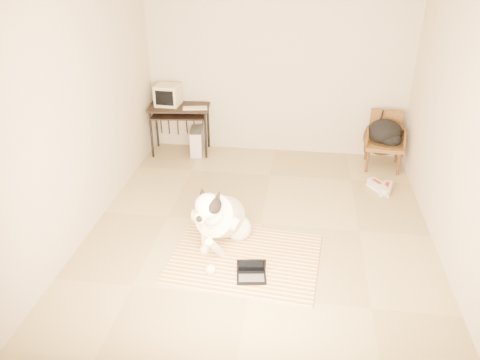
% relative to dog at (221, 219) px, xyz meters
% --- Properties ---
extents(floor, '(4.50, 4.50, 0.00)m').
position_rel_dog_xyz_m(floor, '(0.41, 0.49, -0.35)').
color(floor, tan).
rests_on(floor, ground).
extents(wall_back, '(4.50, 0.00, 4.50)m').
position_rel_dog_xyz_m(wall_back, '(0.41, 2.74, 1.00)').
color(wall_back, '#C3B4A0').
rests_on(wall_back, floor).
extents(wall_front, '(4.50, 0.00, 4.50)m').
position_rel_dog_xyz_m(wall_front, '(0.41, -1.76, 1.00)').
color(wall_front, '#C3B4A0').
rests_on(wall_front, floor).
extents(wall_left, '(0.00, 4.50, 4.50)m').
position_rel_dog_xyz_m(wall_left, '(-1.59, 0.49, 1.00)').
color(wall_left, '#C3B4A0').
rests_on(wall_left, floor).
extents(wall_right, '(0.00, 4.50, 4.50)m').
position_rel_dog_xyz_m(wall_right, '(2.41, 0.49, 1.00)').
color(wall_right, '#C3B4A0').
rests_on(wall_right, floor).
extents(rug, '(1.68, 1.34, 0.02)m').
position_rel_dog_xyz_m(rug, '(0.30, -0.23, -0.34)').
color(rug, orange).
rests_on(rug, floor).
extents(dog, '(0.62, 1.21, 0.87)m').
position_rel_dog_xyz_m(dog, '(0.00, 0.00, 0.00)').
color(dog, white).
rests_on(dog, rug).
extents(laptop, '(0.33, 0.26, 0.21)m').
position_rel_dog_xyz_m(laptop, '(0.41, -0.54, -0.28)').
color(laptop, black).
rests_on(laptop, rug).
extents(computer_desk, '(0.98, 0.61, 0.77)m').
position_rel_dog_xyz_m(computer_desk, '(-1.08, 2.44, 0.32)').
color(computer_desk, black).
rests_on(computer_desk, floor).
extents(crt_monitor, '(0.37, 0.36, 0.32)m').
position_rel_dog_xyz_m(crt_monitor, '(-1.25, 2.50, 0.59)').
color(crt_monitor, '#C0B497').
rests_on(crt_monitor, computer_desk).
extents(desk_keyboard, '(0.38, 0.20, 0.02)m').
position_rel_dog_xyz_m(desk_keyboard, '(-0.80, 2.37, 0.44)').
color(desk_keyboard, '#C0B497').
rests_on(desk_keyboard, computer_desk).
extents(pc_tower, '(0.24, 0.46, 0.41)m').
position_rel_dog_xyz_m(pc_tower, '(-0.81, 2.42, -0.14)').
color(pc_tower, '#4D4D4F').
rests_on(pc_tower, floor).
extents(rattan_chair, '(0.58, 0.56, 0.83)m').
position_rel_dog_xyz_m(rattan_chair, '(2.06, 2.37, 0.07)').
color(rattan_chair, brown).
rests_on(rattan_chair, floor).
extents(backpack, '(0.50, 0.43, 0.37)m').
position_rel_dog_xyz_m(backpack, '(2.06, 2.32, 0.20)').
color(backpack, black).
rests_on(backpack, rattan_chair).
extents(sneaker_left, '(0.28, 0.33, 0.11)m').
position_rel_dog_xyz_m(sneaker_left, '(1.92, 1.59, -0.30)').
color(sneaker_left, white).
rests_on(sneaker_left, floor).
extents(sneaker_right, '(0.21, 0.34, 0.11)m').
position_rel_dog_xyz_m(sneaker_right, '(2.03, 1.52, -0.30)').
color(sneaker_right, white).
rests_on(sneaker_right, floor).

